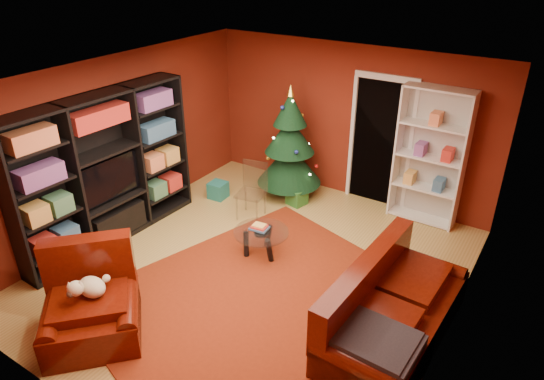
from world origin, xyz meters
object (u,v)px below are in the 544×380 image
Objects in this scene: gift_box_red at (292,177)px; armchair at (90,306)px; media_unit at (105,171)px; acrylic_chair at (251,194)px; christmas_tree at (290,144)px; rug at (260,303)px; gift_box_teal at (218,190)px; coffee_table at (261,243)px; sofa at (397,305)px; gift_box_green at (297,196)px; dog at (92,287)px; white_bookshelf at (430,157)px.

gift_box_red is 0.18× the size of armchair.
media_unit is 3.49× the size of acrylic_chair.
christmas_tree is at bearing 72.03° from acrylic_chair.
christmas_tree reaches higher than acrylic_chair.
gift_box_teal is at bearing 138.61° from rug.
gift_box_red is 2.42m from coffee_table.
armchair is at bearing -90.79° from christmas_tree.
sofa is at bearing -22.67° from gift_box_teal.
christmas_tree is 0.90m from gift_box_green.
rug is 2.19m from acrylic_chair.
media_unit reaches higher than gift_box_green.
gift_box_green is 0.13× the size of sofa.
sofa is at bearing -15.22° from dog.
sofa is (3.76, -1.57, 0.32)m from gift_box_teal.
gift_box_green is 2.24m from white_bookshelf.
sofa reaches higher than acrylic_chair.
gift_box_green is 0.34× the size of acrylic_chair.
gift_box_teal is at bearing 70.00° from sofa.
rug is 13.03× the size of gift_box_teal.
acrylic_chair is at bearing 132.43° from coffee_table.
sofa reaches higher than rug.
media_unit is 3.68× the size of coffee_table.
gift_box_teal is 1.43× the size of gift_box_red.
christmas_tree reaches higher than gift_box_green.
dog is at bearing 124.05° from sofa.
media_unit is 4.81m from white_bookshelf.
christmas_tree is 4.95× the size of dog.
christmas_tree is 2.08m from coffee_table.
coffee_table is at bearing 26.18° from dog.
rug is 3.45m from gift_box_red.
christmas_tree is at bearing 39.12° from gift_box_teal.
dog reaches higher than gift_box_teal.
christmas_tree is at bearing 42.61° from armchair.
acrylic_chair is (0.86, -0.22, 0.27)m from gift_box_teal.
acrylic_chair is (1.39, 1.60, -0.69)m from media_unit.
media_unit is at bearing -127.31° from gift_box_green.
white_bookshelf reaches higher than armchair.
rug is 3.40× the size of armchair.
sofa reaches higher than gift_box_teal.
media_unit is 4.35m from sofa.
rug is 2.92m from media_unit.
gift_box_teal is 4.09m from sofa.
media_unit reaches higher than rug.
gift_box_green is (0.30, -0.24, -0.82)m from christmas_tree.
media_unit is (-2.71, 0.10, 1.09)m from rug.
gift_box_red is at bearing 58.02° from gift_box_teal.
christmas_tree reaches higher than sofa.
rug is at bearing -0.04° from media_unit.
coffee_table is (2.15, 0.78, -0.89)m from media_unit.
acrylic_chair is (-2.90, 1.35, -0.05)m from sofa.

